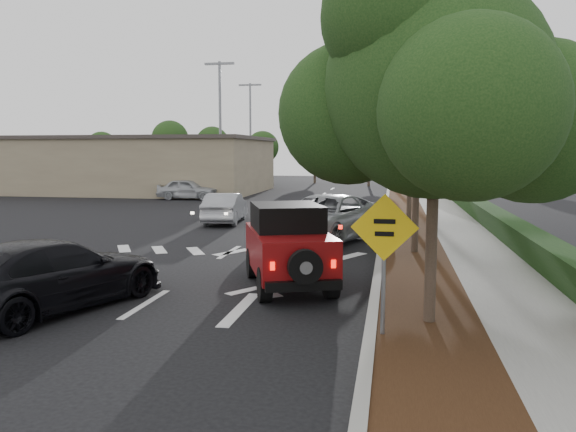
% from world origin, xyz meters
% --- Properties ---
extents(ground, '(120.00, 120.00, 0.00)m').
position_xyz_m(ground, '(0.00, 0.00, 0.00)').
color(ground, black).
rests_on(ground, ground).
extents(curb, '(0.20, 70.00, 0.15)m').
position_xyz_m(curb, '(4.60, 12.00, 0.07)').
color(curb, '#9E9B93').
rests_on(curb, ground).
extents(planting_strip, '(1.80, 70.00, 0.12)m').
position_xyz_m(planting_strip, '(5.60, 12.00, 0.06)').
color(planting_strip, black).
rests_on(planting_strip, ground).
extents(sidewalk, '(2.00, 70.00, 0.12)m').
position_xyz_m(sidewalk, '(7.50, 12.00, 0.06)').
color(sidewalk, gray).
rests_on(sidewalk, ground).
extents(hedge, '(0.80, 70.00, 0.80)m').
position_xyz_m(hedge, '(8.90, 12.00, 0.40)').
color(hedge, black).
rests_on(hedge, ground).
extents(commercial_building, '(22.00, 12.00, 4.00)m').
position_xyz_m(commercial_building, '(-16.00, 30.00, 2.00)').
color(commercial_building, '#84765B').
rests_on(commercial_building, ground).
extents(transmission_tower, '(7.00, 4.00, 28.00)m').
position_xyz_m(transmission_tower, '(6.00, 48.00, 0.00)').
color(transmission_tower, slate).
rests_on(transmission_tower, ground).
extents(street_tree_near, '(3.80, 3.80, 5.92)m').
position_xyz_m(street_tree_near, '(5.60, -0.50, 0.00)').
color(street_tree_near, black).
rests_on(street_tree_near, ground).
extents(street_tree_mid, '(3.20, 3.20, 5.32)m').
position_xyz_m(street_tree_mid, '(5.60, 6.50, 0.00)').
color(street_tree_mid, black).
rests_on(street_tree_mid, ground).
extents(street_tree_far, '(3.40, 3.40, 5.62)m').
position_xyz_m(street_tree_far, '(5.60, 13.00, 0.00)').
color(street_tree_far, black).
rests_on(street_tree_far, ground).
extents(light_pole_a, '(2.00, 0.22, 9.00)m').
position_xyz_m(light_pole_a, '(-6.50, 26.00, 0.00)').
color(light_pole_a, slate).
rests_on(light_pole_a, ground).
extents(light_pole_b, '(2.00, 0.22, 9.00)m').
position_xyz_m(light_pole_b, '(-7.50, 38.00, 0.00)').
color(light_pole_b, slate).
rests_on(light_pole_b, ground).
extents(red_jeep, '(2.70, 3.86, 1.89)m').
position_xyz_m(red_jeep, '(2.56, 2.11, 0.96)').
color(red_jeep, black).
rests_on(red_jeep, ground).
extents(silver_suv_ahead, '(4.53, 6.30, 1.59)m').
position_xyz_m(silver_suv_ahead, '(2.61, 8.75, 0.80)').
color(silver_suv_ahead, '#929499').
rests_on(silver_suv_ahead, ground).
extents(black_suv_oncoming, '(3.45, 5.22, 1.41)m').
position_xyz_m(black_suv_oncoming, '(-1.63, -0.68, 0.70)').
color(black_suv_oncoming, black).
rests_on(black_suv_oncoming, ground).
extents(silver_sedan_oncoming, '(1.82, 4.09, 1.31)m').
position_xyz_m(silver_sedan_oncoming, '(-2.23, 12.95, 0.65)').
color(silver_sedan_oncoming, '#9EA0A6').
rests_on(silver_sedan_oncoming, ground).
extents(parked_suv, '(3.93, 1.59, 1.34)m').
position_xyz_m(parked_suv, '(-8.05, 23.83, 0.67)').
color(parked_suv, '#B1B4B9').
rests_on(parked_suv, ground).
extents(speed_hump_sign, '(1.08, 0.09, 2.31)m').
position_xyz_m(speed_hump_sign, '(4.80, -1.38, 1.60)').
color(speed_hump_sign, slate).
rests_on(speed_hump_sign, ground).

